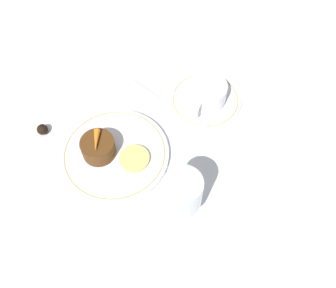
{
  "coord_description": "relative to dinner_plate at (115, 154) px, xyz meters",
  "views": [
    {
      "loc": [
        0.35,
        0.25,
        0.72
      ],
      "look_at": [
        -0.02,
        0.07,
        0.04
      ],
      "focal_mm": 42.0,
      "sensor_mm": 36.0,
      "label": 1
    }
  ],
  "objects": [
    {
      "name": "carrot_garnish",
      "position": [
        0.01,
        -0.03,
        0.05
      ],
      "size": [
        0.05,
        0.03,
        0.01
      ],
      "color": "orange",
      "rests_on": "dessert_cake"
    },
    {
      "name": "dinner_plate",
      "position": [
        0.0,
        0.0,
        0.0
      ],
      "size": [
        0.23,
        0.23,
        0.01
      ],
      "color": "white",
      "rests_on": "ground_plane"
    },
    {
      "name": "dessert_cake",
      "position": [
        0.01,
        -0.03,
        0.03
      ],
      "size": [
        0.07,
        0.07,
        0.04
      ],
      "color": "#563314",
      "rests_on": "dinner_plate"
    },
    {
      "name": "pineapple_slice",
      "position": [
        -0.0,
        0.05,
        0.01
      ],
      "size": [
        0.06,
        0.06,
        0.01
      ],
      "color": "#EFE075",
      "rests_on": "dinner_plate"
    },
    {
      "name": "spoon",
      "position": [
        -0.16,
        0.11,
        0.0
      ],
      "size": [
        0.07,
        0.11,
        0.0
      ],
      "color": "silver",
      "rests_on": "saucer"
    },
    {
      "name": "ground_plane",
      "position": [
        -0.03,
        0.03,
        -0.01
      ],
      "size": [
        3.0,
        3.0,
        0.0
      ],
      "primitive_type": "plane",
      "color": "white"
    },
    {
      "name": "wine_glass",
      "position": [
        0.05,
        0.18,
        0.08
      ],
      "size": [
        0.07,
        0.07,
        0.13
      ],
      "color": "silver",
      "rests_on": "ground_plane"
    },
    {
      "name": "chocolate_truffle",
      "position": [
        0.02,
        -0.17,
        0.0
      ],
      "size": [
        0.02,
        0.02,
        0.02
      ],
      "color": "black",
      "rests_on": "ground_plane"
    },
    {
      "name": "fork",
      "position": [
        -0.17,
        0.04,
        -0.01
      ],
      "size": [
        0.06,
        0.17,
        0.01
      ],
      "color": "silver",
      "rests_on": "ground_plane"
    },
    {
      "name": "coffee_cup",
      "position": [
        -0.21,
        0.12,
        0.03
      ],
      "size": [
        0.11,
        0.08,
        0.05
      ],
      "color": "white",
      "rests_on": "saucer"
    },
    {
      "name": "saucer",
      "position": [
        -0.21,
        0.11,
        -0.0
      ],
      "size": [
        0.16,
        0.16,
        0.01
      ],
      "color": "white",
      "rests_on": "ground_plane"
    }
  ]
}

